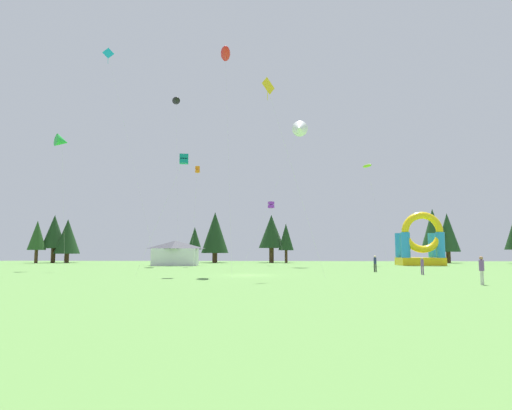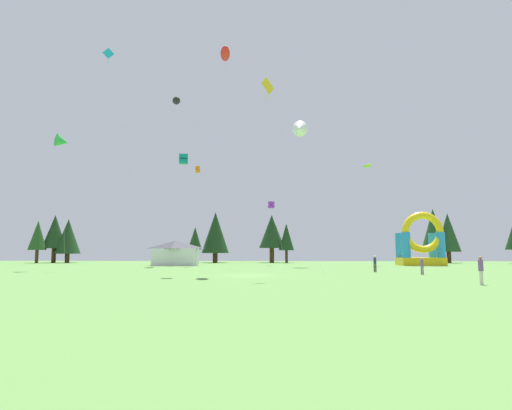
{
  "view_description": "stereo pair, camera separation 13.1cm",
  "coord_description": "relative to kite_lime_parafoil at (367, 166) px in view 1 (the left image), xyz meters",
  "views": [
    {
      "loc": [
        2.89,
        -39.66,
        2.07
      ],
      "look_at": [
        0.0,
        15.88,
        7.9
      ],
      "focal_mm": 31.3,
      "sensor_mm": 36.0,
      "label": 1
    },
    {
      "loc": [
        3.02,
        -39.66,
        2.07
      ],
      "look_at": [
        0.0,
        15.88,
        7.9
      ],
      "focal_mm": 31.3,
      "sensor_mm": 36.0,
      "label": 2
    }
  ],
  "objects": [
    {
      "name": "tree_row_6",
      "position": [
        -12.5,
        14.56,
        -10.57
      ],
      "size": [
        2.85,
        2.85,
        7.34
      ],
      "color": "#4C331E",
      "rests_on": "ground_plane"
    },
    {
      "name": "tree_row_1",
      "position": [
        -56.16,
        12.72,
        -9.56
      ],
      "size": [
        4.37,
        4.37,
        9.0
      ],
      "color": "#4C331E",
      "rests_on": "ground_plane"
    },
    {
      "name": "inflatable_orange_dome",
      "position": [
        7.74,
        0.0,
        -12.39
      ],
      "size": [
        6.44,
        4.75,
        8.07
      ],
      "color": "yellow",
      "rests_on": "ground_plane"
    },
    {
      "name": "person_midfield",
      "position": [
        -3.93,
        -22.53,
        -14.34
      ],
      "size": [
        0.32,
        0.32,
        1.69
      ],
      "rotation": [
        0.0,
        0.0,
        3.04
      ],
      "color": "black",
      "rests_on": "ground_plane"
    },
    {
      "name": "kite_orange_box",
      "position": [
        -25.7,
        -5.35,
        -1.33
      ],
      "size": [
        1.83,
        3.82,
        14.53
      ],
      "color": "orange",
      "rests_on": "ground_plane"
    },
    {
      "name": "kite_black_parafoil",
      "position": [
        -29.98,
        -1.51,
        10.52
      ],
      "size": [
        3.19,
        6.78,
        26.49
      ],
      "color": "black",
      "rests_on": "ground_plane"
    },
    {
      "name": "tree_row_4",
      "position": [
        -25.93,
        14.81,
        -9.69
      ],
      "size": [
        5.15,
        5.15,
        9.57
      ],
      "color": "#4C331E",
      "rests_on": "ground_plane"
    },
    {
      "name": "tree_row_5",
      "position": [
        -15.25,
        15.74,
        -9.48
      ],
      "size": [
        4.84,
        4.84,
        9.08
      ],
      "color": "#4C331E",
      "rests_on": "ground_plane"
    },
    {
      "name": "person_near_camera",
      "position": [
        -1.06,
        -40.28,
        -14.29
      ],
      "size": [
        0.43,
        0.43,
        1.79
      ],
      "rotation": [
        0.0,
        0.0,
        3.75
      ],
      "color": "silver",
      "rests_on": "ground_plane"
    },
    {
      "name": "tree_row_3",
      "position": [
        -29.02,
        10.74,
        -10.91
      ],
      "size": [
        2.5,
        2.5,
        6.51
      ],
      "color": "#4C331E",
      "rests_on": "ground_plane"
    },
    {
      "name": "tree_row_7",
      "position": [
        14.74,
        15.01,
        -9.0
      ],
      "size": [
        4.26,
        4.26,
        10.04
      ],
      "color": "#4C331E",
      "rests_on": "ground_plane"
    },
    {
      "name": "kite_white_delta",
      "position": [
        -10.68,
        -4.19,
        5.0
      ],
      "size": [
        9.73,
        2.89,
        21.76
      ],
      "color": "white",
      "rests_on": "ground_plane"
    },
    {
      "name": "kite_yellow_diamond",
      "position": [
        -14.71,
        -33.51,
        0.19
      ],
      "size": [
        5.13,
        1.14,
        16.2
      ],
      "color": "yellow",
      "rests_on": "ground_plane"
    },
    {
      "name": "kite_green_delta",
      "position": [
        -39.57,
        -18.53,
        -0.2
      ],
      "size": [
        3.21,
        3.27,
        16.0
      ],
      "color": "green",
      "rests_on": "ground_plane"
    },
    {
      "name": "festival_tent",
      "position": [
        -29.31,
        -2.96,
        -13.48
      ],
      "size": [
        6.39,
        3.78,
        3.73
      ],
      "color": "silver",
      "rests_on": "ground_plane"
    },
    {
      "name": "kite_cyan_diamond",
      "position": [
        -35.67,
        -15.03,
        11.84
      ],
      "size": [
        8.61,
        3.84,
        28.04
      ],
      "color": "#19B7CC",
      "rests_on": "ground_plane"
    },
    {
      "name": "ground_plane",
      "position": [
        -16.65,
        -29.6,
        -15.35
      ],
      "size": [
        120.0,
        120.0,
        0.0
      ],
      "primitive_type": "plane",
      "color": "#5B8C42"
    },
    {
      "name": "tree_row_2",
      "position": [
        -53.5,
        12.62,
        -10.45
      ],
      "size": [
        4.68,
        4.68,
        8.16
      ],
      "color": "#4C331E",
      "rests_on": "ground_plane"
    },
    {
      "name": "person_far_side",
      "position": [
        -0.78,
        -27.64,
        -14.42
      ],
      "size": [
        0.28,
        0.28,
        1.56
      ],
      "rotation": [
        0.0,
        0.0,
        3.18
      ],
      "color": "#724C8C",
      "rests_on": "ground_plane"
    },
    {
      "name": "kite_red_parafoil",
      "position": [
        -19.06,
        -26.53,
        6.51
      ],
      "size": [
        2.55,
        10.33,
        22.46
      ],
      "color": "red",
      "rests_on": "ground_plane"
    },
    {
      "name": "tree_row_8",
      "position": [
        17.38,
        15.11,
        -9.76
      ],
      "size": [
        4.33,
        4.33,
        9.2
      ],
      "color": "#4C331E",
      "rests_on": "ground_plane"
    },
    {
      "name": "kite_lime_parafoil",
      "position": [
        0.0,
        0.0,
        0.0
      ],
      "size": [
        2.81,
        4.28,
        15.69
      ],
      "color": "#8CD826",
      "rests_on": "ground_plane"
    },
    {
      "name": "kite_purple_box",
      "position": [
        -15.01,
        -0.32,
        -6.04
      ],
      "size": [
        2.79,
        3.22,
        9.82
      ],
      "color": "purple",
      "rests_on": "ground_plane"
    },
    {
      "name": "tree_row_0",
      "position": [
        -58.26,
        10.62,
        -10.31
      ],
      "size": [
        3.24,
        3.24,
        7.8
      ],
      "color": "#4C331E",
      "rests_on": "ground_plane"
    },
    {
      "name": "kite_teal_box",
      "position": [
        -22.2,
        -30.65,
        -5.09
      ],
      "size": [
        4.33,
        1.23,
        10.68
      ],
      "color": "#0C7F7A",
      "rests_on": "ground_plane"
    }
  ]
}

